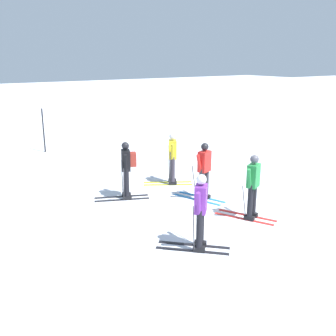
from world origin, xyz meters
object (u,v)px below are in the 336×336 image
at_px(skier_yellow, 172,157).
at_px(skier_red, 204,170).
at_px(skier_black, 127,167).
at_px(skier_green, 253,185).
at_px(trail_marker_pole, 44,130).
at_px(skier_purple, 200,210).

bearing_deg(skier_yellow, skier_red, -93.59).
distance_m(skier_black, skier_green, 3.70).
bearing_deg(skier_black, skier_green, -59.04).
bearing_deg(trail_marker_pole, skier_black, -88.82).
bearing_deg(skier_red, skier_green, -86.29).
relative_size(skier_yellow, skier_green, 1.00).
bearing_deg(skier_black, skier_red, -37.56).
distance_m(skier_yellow, trail_marker_pole, 7.20).
bearing_deg(skier_yellow, skier_purple, -117.66).
xyz_separation_m(skier_red, skier_black, (-1.79, 1.37, 0.04)).
bearing_deg(skier_black, trail_marker_pole, 91.18).
relative_size(skier_black, skier_green, 1.00).
height_order(skier_yellow, skier_green, same).
distance_m(skier_purple, skier_red, 3.12).
height_order(skier_purple, skier_green, same).
xyz_separation_m(skier_yellow, trail_marker_pole, (-2.05, 6.90, 0.05)).
xyz_separation_m(skier_purple, skier_green, (2.16, 0.56, -0.00)).
bearing_deg(skier_yellow, skier_green, -89.89).
bearing_deg(trail_marker_pole, skier_purple, -90.57).
distance_m(skier_black, trail_marker_pole, 7.29).
bearing_deg(trail_marker_pole, skier_yellow, -73.49).
height_order(skier_purple, skier_red, same).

